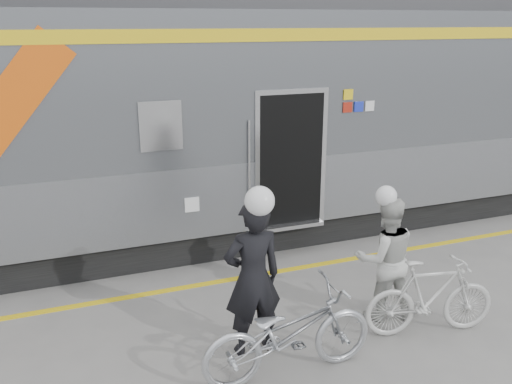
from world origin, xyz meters
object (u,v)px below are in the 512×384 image
man (253,278)px  bicycle_right (430,297)px  bicycle_left (289,333)px  woman (385,258)px

man → bicycle_right: bearing=168.5°
bicycle_left → woman: woman is taller
woman → bicycle_left: bearing=34.8°
bicycle_left → woman: size_ratio=1.20×
man → woman: size_ratio=1.14×
man → bicycle_left: size_ratio=0.95×
man → bicycle_left: (0.20, -0.55, -0.41)m
bicycle_left → bicycle_right: (1.92, 0.14, -0.02)m
man → bicycle_left: man is taller
bicycle_right → bicycle_left: bearing=105.9°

